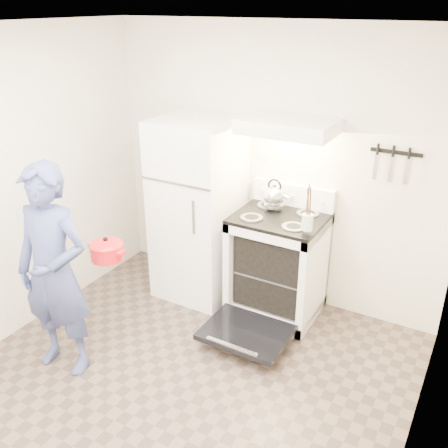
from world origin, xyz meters
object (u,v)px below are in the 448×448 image
at_px(tea_kettle, 274,195).
at_px(dutch_oven, 107,252).
at_px(person, 54,272).
at_px(stove_body, 277,266).
at_px(refrigerator, 198,210).

bearing_deg(tea_kettle, dutch_oven, -124.08).
height_order(tea_kettle, person, person).
bearing_deg(stove_body, tea_kettle, 136.22).
bearing_deg(person, dutch_oven, 54.37).
bearing_deg(refrigerator, tea_kettle, 10.15).
relative_size(refrigerator, tea_kettle, 6.01).
height_order(refrigerator, person, refrigerator).
bearing_deg(dutch_oven, tea_kettle, 55.92).
height_order(person, dutch_oven, person).
relative_size(person, dutch_oven, 5.08).
distance_m(refrigerator, tea_kettle, 0.76).
height_order(refrigerator, stove_body, refrigerator).
distance_m(refrigerator, dutch_oven, 1.11).
distance_m(stove_body, dutch_oven, 1.53).
height_order(tea_kettle, dutch_oven, tea_kettle).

